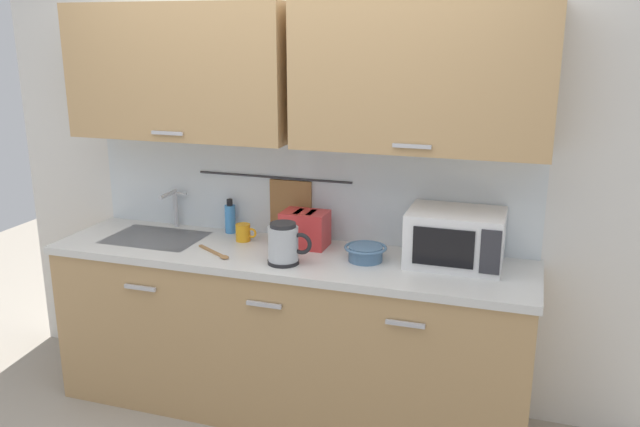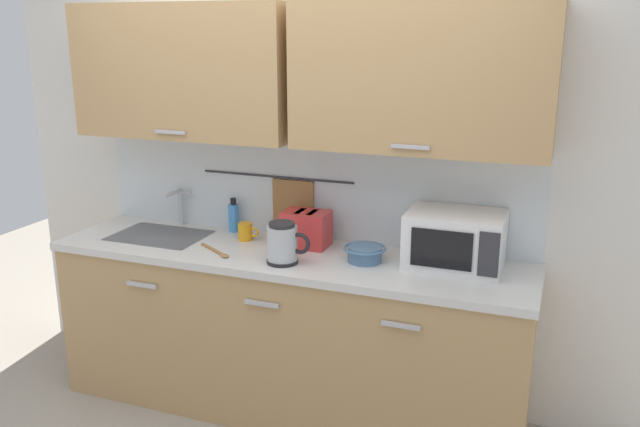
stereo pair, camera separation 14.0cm
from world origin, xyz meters
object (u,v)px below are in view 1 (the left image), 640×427
(dish_soap_bottle, at_px, (230,218))
(mixing_bowl, at_px, (365,252))
(electric_kettle, at_px, (284,244))
(toaster, at_px, (305,229))
(microwave, at_px, (455,238))
(mug_near_sink, at_px, (244,232))
(wooden_spoon, at_px, (217,254))

(dish_soap_bottle, height_order, mixing_bowl, dish_soap_bottle)
(electric_kettle, bearing_deg, toaster, 88.71)
(microwave, relative_size, dish_soap_bottle, 2.35)
(electric_kettle, bearing_deg, mug_near_sink, 141.94)
(microwave, xyz_separation_m, wooden_spoon, (-1.18, -0.24, -0.13))
(electric_kettle, distance_m, dish_soap_bottle, 0.61)
(mug_near_sink, distance_m, mixing_bowl, 0.72)
(mug_near_sink, bearing_deg, dish_soap_bottle, 139.08)
(mug_near_sink, relative_size, wooden_spoon, 0.48)
(dish_soap_bottle, relative_size, toaster, 0.77)
(microwave, bearing_deg, electric_kettle, -162.18)
(microwave, relative_size, mug_near_sink, 3.83)
(mug_near_sink, relative_size, mixing_bowl, 0.56)
(microwave, bearing_deg, toaster, 177.65)
(toaster, bearing_deg, wooden_spoon, -144.37)
(wooden_spoon, bearing_deg, dish_soap_bottle, 105.16)
(dish_soap_bottle, xyz_separation_m, wooden_spoon, (0.10, -0.37, -0.08))
(mixing_bowl, bearing_deg, toaster, 161.00)
(electric_kettle, xyz_separation_m, mug_near_sink, (-0.34, 0.27, -0.05))
(electric_kettle, height_order, wooden_spoon, electric_kettle)
(mixing_bowl, bearing_deg, mug_near_sink, 171.64)
(electric_kettle, bearing_deg, microwave, 17.82)
(mug_near_sink, xyz_separation_m, wooden_spoon, (-0.03, -0.25, -0.04))
(electric_kettle, distance_m, wooden_spoon, 0.39)
(microwave, height_order, electric_kettle, microwave)
(mug_near_sink, height_order, mixing_bowl, mug_near_sink)
(dish_soap_bottle, relative_size, mug_near_sink, 1.63)
(dish_soap_bottle, bearing_deg, mixing_bowl, -14.66)
(dish_soap_bottle, bearing_deg, mug_near_sink, -40.92)
(microwave, height_order, toaster, microwave)
(microwave, distance_m, wooden_spoon, 1.21)
(microwave, height_order, mug_near_sink, microwave)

